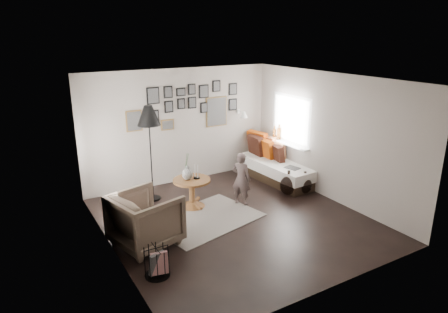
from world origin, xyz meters
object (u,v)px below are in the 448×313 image
vase (187,172)px  magazine_basket (157,262)px  armchair (146,219)px  floor_lamp (149,119)px  child (241,179)px  daybed (276,166)px  demijohn_small (304,185)px  pedestal_table (192,194)px  demijohn_large (288,185)px

vase → magazine_basket: size_ratio=1.20×
vase → armchair: (-1.22, -0.97, -0.30)m
floor_lamp → magazine_basket: size_ratio=4.49×
armchair → child: 2.28m
daybed → child: (-1.50, -0.81, 0.22)m
daybed → demijohn_small: bearing=-94.3°
vase → floor_lamp: floor_lamp is taller
magazine_basket → pedestal_table: bearing=51.8°
armchair → child: (2.20, 0.56, 0.10)m
pedestal_table → child: child is taller
floor_lamp → vase: bearing=-57.7°
vase → floor_lamp: bearing=122.3°
daybed → armchair: bearing=-163.4°
daybed → armchair: (-3.71, -1.37, 0.12)m
magazine_basket → demijohn_small: size_ratio=0.89×
floor_lamp → child: floor_lamp is taller
armchair → demijohn_small: armchair is taller
pedestal_table → child: (0.90, -0.39, 0.27)m
child → demijohn_small: bearing=-131.1°
vase → daybed: bearing=9.1°
demijohn_small → pedestal_table: bearing=165.7°
pedestal_table → armchair: bearing=-143.8°
vase → daybed: (2.49, 0.40, -0.42)m
vase → daybed: 2.55m
vase → child: size_ratio=0.49×
vase → armchair: size_ratio=0.54×
vase → pedestal_table: bearing=-14.0°
vase → child: (0.98, -0.41, -0.20)m
armchair → demijohn_small: size_ratio=1.98×
floor_lamp → demijohn_small: bearing=-24.8°
armchair → magazine_basket: 0.97m
daybed → armchair: 3.95m
child → floor_lamp: bearing=19.0°
demijohn_small → child: (-1.49, 0.22, 0.36)m
daybed → floor_lamp: 3.27m
pedestal_table → demijohn_small: bearing=-14.3°
pedestal_table → floor_lamp: bearing=125.8°
vase → daybed: size_ratio=0.25×
pedestal_table → vase: 0.48m
floor_lamp → child: 2.18m
pedestal_table → demijohn_large: (2.05, -0.49, -0.06)m
vase → floor_lamp: (-0.46, 0.73, 0.96)m
floor_lamp → demijohn_large: bearing=-25.6°
magazine_basket → floor_lamp: bearing=70.5°
pedestal_table → demijohn_large: size_ratio=1.36×
armchair → child: bearing=-90.8°
armchair → demijohn_large: size_ratio=1.80×
daybed → demijohn_large: bearing=-115.3°
vase → demijohn_small: bearing=-14.3°
armchair → demijohn_small: bearing=-99.7°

